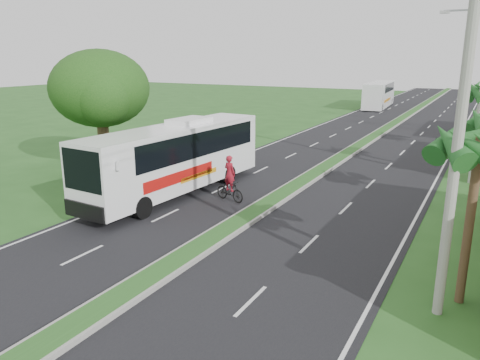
% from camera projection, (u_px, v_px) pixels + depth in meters
% --- Properties ---
extents(ground, '(180.00, 180.00, 0.00)m').
position_uv_depth(ground, '(158.00, 276.00, 15.67)').
color(ground, '#26521E').
rests_on(ground, ground).
extents(road_asphalt, '(14.00, 160.00, 0.02)m').
position_uv_depth(road_asphalt, '(337.00, 161.00, 32.64)').
color(road_asphalt, black).
rests_on(road_asphalt, ground).
extents(median_strip, '(1.20, 160.00, 0.18)m').
position_uv_depth(median_strip, '(337.00, 159.00, 32.61)').
color(median_strip, gray).
rests_on(median_strip, ground).
extents(lane_edge_left, '(0.12, 160.00, 0.01)m').
position_uv_depth(lane_edge_left, '(252.00, 152.00, 35.73)').
color(lane_edge_left, silver).
rests_on(lane_edge_left, ground).
extents(lane_edge_right, '(0.12, 160.00, 0.01)m').
position_uv_depth(lane_edge_right, '(440.00, 172.00, 29.55)').
color(lane_edge_right, silver).
rests_on(lane_edge_right, ground).
extents(palm_verge_a, '(2.40, 2.40, 5.45)m').
position_uv_depth(palm_verge_a, '(480.00, 147.00, 12.83)').
color(palm_verge_a, '#473321').
rests_on(palm_verge_a, ground).
extents(shade_tree, '(6.30, 6.00, 7.54)m').
position_uv_depth(shade_tree, '(99.00, 91.00, 28.45)').
color(shade_tree, '#473321').
rests_on(shade_tree, ground).
extents(utility_pole_a, '(1.60, 0.28, 11.00)m').
position_uv_depth(utility_pole_a, '(461.00, 116.00, 11.97)').
color(utility_pole_a, gray).
rests_on(utility_pole_a, ground).
extents(coach_bus_main, '(3.25, 12.22, 3.91)m').
position_uv_depth(coach_bus_main, '(177.00, 154.00, 24.37)').
color(coach_bus_main, white).
rests_on(coach_bus_main, ground).
extents(coach_bus_far, '(3.39, 12.06, 3.47)m').
position_uv_depth(coach_bus_far, '(379.00, 93.00, 64.96)').
color(coach_bus_far, white).
rests_on(coach_bus_far, ground).
extents(motorcyclist, '(1.89, 0.97, 2.37)m').
position_uv_depth(motorcyclist, '(230.00, 185.00, 23.46)').
color(motorcyclist, black).
rests_on(motorcyclist, ground).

